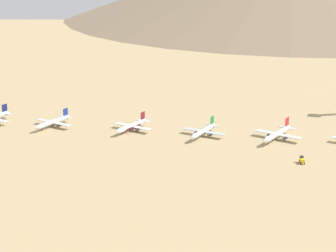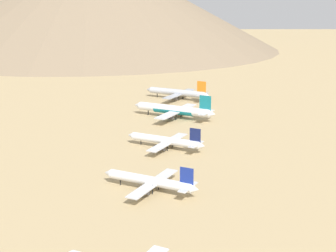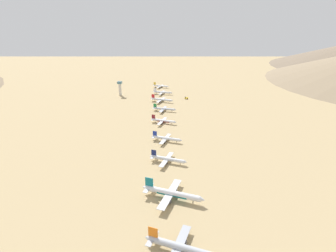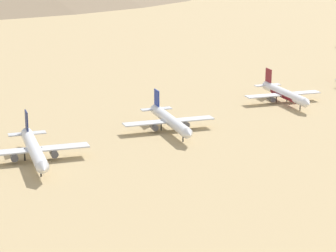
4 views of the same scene
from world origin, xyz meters
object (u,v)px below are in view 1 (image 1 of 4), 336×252
parked_jet_4 (132,126)px  service_truck (302,160)px  parked_jet_6 (277,134)px  parked_jet_3 (53,122)px  parked_jet_5 (204,131)px

parked_jet_4 → service_truck: parked_jet_4 is taller
parked_jet_4 → service_truck: bearing=80.3°
parked_jet_4 → parked_jet_6: bearing=100.7°
parked_jet_3 → parked_jet_6: parked_jet_6 is taller
parked_jet_3 → parked_jet_6: size_ratio=0.91×
parked_jet_4 → parked_jet_6: (-18.25, 96.38, 0.45)m
parked_jet_6 → service_truck: (38.66, 23.21, -1.79)m
service_truck → parked_jet_4: bearing=-99.7°
parked_jet_4 → parked_jet_5: bearing=97.9°
parked_jet_5 → parked_jet_4: bearing=-82.1°
parked_jet_5 → service_truck: parked_jet_5 is taller
parked_jet_6 → parked_jet_3: bearing=-78.6°
parked_jet_3 → parked_jet_4: 56.00m
parked_jet_4 → service_truck: 121.33m
parked_jet_4 → parked_jet_5: (-6.82, 49.33, 0.11)m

